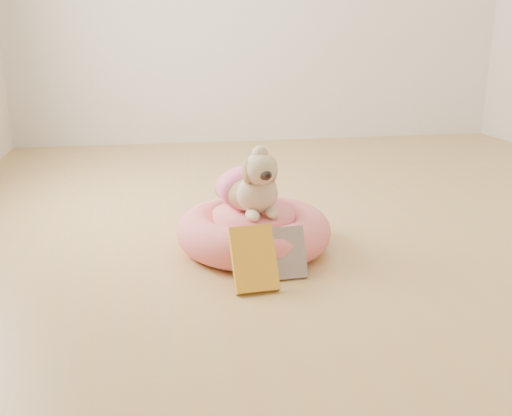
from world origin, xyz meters
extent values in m
plane|color=tan|center=(0.00, 0.00, 0.00)|extent=(4.50, 4.50, 0.00)
cylinder|color=#EA5B73|center=(-0.52, -0.25, 0.05)|extent=(0.46, 0.46, 0.10)
torus|color=#EA5B73|center=(-0.52, -0.25, 0.08)|extent=(0.63, 0.63, 0.16)
cylinder|color=#EA5B73|center=(-0.52, -0.25, 0.12)|extent=(0.34, 0.34, 0.09)
cube|color=yellow|center=(-0.59, -0.61, 0.11)|extent=(0.16, 0.16, 0.21)
cube|color=white|center=(-0.45, -0.54, 0.09)|extent=(0.13, 0.10, 0.18)
camera|label=1|loc=(-0.91, -2.43, 0.85)|focal=40.00mm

